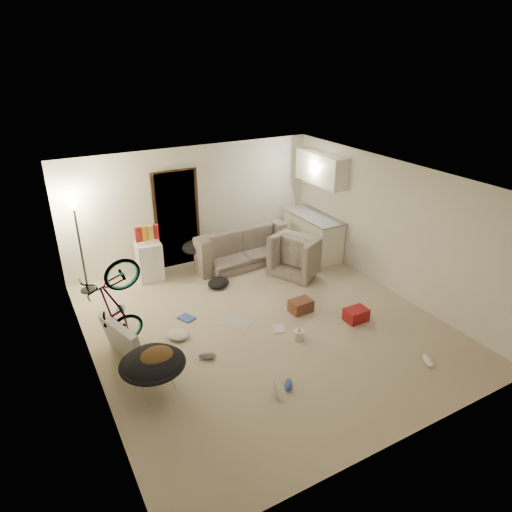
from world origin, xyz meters
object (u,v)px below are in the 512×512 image
drink_case_a (301,306)px  mini_fridge (150,261)px  tv_box (123,341)px  armchair (302,257)px  sofa (237,249)px  kitchen_counter (313,235)px  drink_case_b (356,315)px  saucer_chair (153,369)px  floor_lamp (77,228)px  bicycle (118,326)px  juicer (299,334)px

drink_case_a → mini_fridge: bearing=125.6°
tv_box → drink_case_a: 3.10m
armchair → mini_fridge: size_ratio=1.21×
tv_box → drink_case_a: size_ratio=2.40×
sofa → kitchen_counter: bearing=161.4°
kitchen_counter → drink_case_b: bearing=-110.0°
sofa → drink_case_b: sofa is taller
armchair → sofa: bearing=19.2°
armchair → saucer_chair: 4.41m
armchair → floor_lamp: bearing=48.7°
saucer_chair → drink_case_a: saucer_chair is taller
kitchen_counter → saucer_chair: (-4.55, -2.73, -0.07)m
sofa → tv_box: size_ratio=2.22×
tv_box → drink_case_b: size_ratio=2.45×
drink_case_b → mini_fridge: bearing=129.1°
tv_box → drink_case_a: tv_box is taller
floor_lamp → drink_case_b: 5.23m
bicycle → saucer_chair: bearing=-176.2°
sofa → bicycle: bearing=29.2°
sofa → floor_lamp: bearing=-7.4°
bicycle → drink_case_a: size_ratio=4.05×
armchair → bicycle: 4.14m
sofa → saucer_chair: size_ratio=2.34×
kitchen_counter → armchair: (-0.69, -0.60, -0.13)m
armchair → mini_fridge: (-2.91, 1.15, 0.09)m
floor_lamp → sofa: size_ratio=0.87×
bicycle → mini_fridge: 2.35m
mini_fridge → juicer: 3.54m
mini_fridge → saucer_chair: size_ratio=0.90×
mini_fridge → drink_case_b: 4.17m
tv_box → armchair: bearing=-0.7°
mini_fridge → floor_lamp: bearing=179.1°
bicycle → drink_case_b: bicycle is taller
floor_lamp → kitchen_counter: 4.95m
saucer_chair → floor_lamp: bearing=94.7°
floor_lamp → juicer: size_ratio=7.63×
tv_box → saucer_chair: bearing=-96.4°
drink_case_b → drink_case_a: bearing=133.3°
kitchen_counter → armchair: size_ratio=1.56×
floor_lamp → bicycle: bearing=-87.4°
drink_case_a → bicycle: bearing=169.4°
floor_lamp → drink_case_b: (3.86, -3.33, -1.20)m
sofa → juicer: size_ratio=8.78×
kitchen_counter → bicycle: size_ratio=0.95×
armchair → drink_case_b: armchair is taller
mini_fridge → tv_box: size_ratio=0.85×
saucer_chair → bicycle: bearing=98.3°
sofa → drink_case_b: (0.72, -3.13, -0.19)m
kitchen_counter → saucer_chair: 5.31m
floor_lamp → juicer: (2.67, -3.32, -1.21)m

